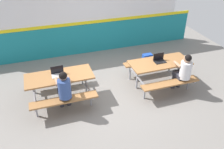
% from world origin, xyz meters
% --- Properties ---
extents(ground_plane, '(10.00, 10.00, 0.02)m').
position_xyz_m(ground_plane, '(0.00, 0.00, -0.01)').
color(ground_plane, gray).
extents(accent_backdrop, '(8.00, 0.14, 2.60)m').
position_xyz_m(accent_backdrop, '(0.00, 2.65, 1.25)').
color(accent_backdrop, teal).
rests_on(accent_backdrop, ground).
extents(picnic_table_left, '(1.72, 1.56, 0.74)m').
position_xyz_m(picnic_table_left, '(-1.39, 0.08, 0.57)').
color(picnic_table_left, '#9E6B3D').
rests_on(picnic_table_left, ground).
extents(picnic_table_right, '(1.72, 1.56, 0.74)m').
position_xyz_m(picnic_table_right, '(1.39, -0.08, 0.57)').
color(picnic_table_right, '#9E6B3D').
rests_on(picnic_table_right, ground).
extents(student_nearer, '(0.36, 0.53, 1.21)m').
position_xyz_m(student_nearer, '(-1.35, -0.48, 0.71)').
color(student_nearer, '#2D2D38').
rests_on(student_nearer, ground).
extents(student_further, '(0.36, 0.53, 1.21)m').
position_xyz_m(student_further, '(1.81, -0.63, 0.71)').
color(student_further, '#2D2D38').
rests_on(student_further, ground).
extents(laptop_silver, '(0.32, 0.22, 0.22)m').
position_xyz_m(laptop_silver, '(-1.41, 0.11, 0.79)').
color(laptop_silver, silver).
rests_on(laptop_silver, picnic_table_left).
extents(laptop_dark, '(0.32, 0.22, 0.22)m').
position_xyz_m(laptop_dark, '(1.39, -0.04, 0.79)').
color(laptop_dark, black).
rests_on(laptop_dark, picnic_table_right).
extents(backpack_dark, '(0.30, 0.22, 0.44)m').
position_xyz_m(backpack_dark, '(1.55, 1.00, 0.22)').
color(backpack_dark, '#1E47B2').
rests_on(backpack_dark, ground).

